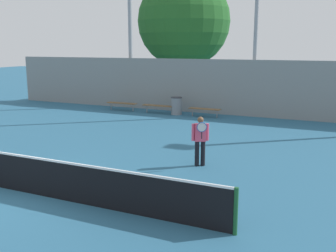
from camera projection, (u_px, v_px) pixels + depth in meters
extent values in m
plane|color=#285B7A|center=(24.00, 192.00, 10.19)|extent=(100.00, 100.00, 0.00)
cylinder|color=#195128|center=(236.00, 211.00, 7.79)|extent=(0.09, 0.09, 1.00)
cube|color=black|center=(23.00, 175.00, 10.10)|extent=(11.11, 0.03, 0.95)
cube|color=white|center=(22.00, 156.00, 10.00)|extent=(11.11, 0.04, 0.05)
cylinder|color=black|center=(197.00, 153.00, 12.37)|extent=(0.14, 0.14, 0.80)
cylinder|color=black|center=(203.00, 153.00, 12.39)|extent=(0.14, 0.14, 0.80)
cube|color=#DB4C6B|center=(200.00, 132.00, 12.25)|extent=(0.40, 0.34, 0.55)
cylinder|color=#DB4C6B|center=(193.00, 132.00, 12.23)|extent=(0.10, 0.10, 0.54)
cylinder|color=#DB4C6B|center=(207.00, 132.00, 12.26)|extent=(0.10, 0.10, 0.54)
sphere|color=brown|center=(200.00, 120.00, 12.17)|extent=(0.19, 0.19, 0.19)
cylinder|color=black|center=(202.00, 135.00, 11.98)|extent=(0.03, 0.03, 0.22)
torus|color=#28519E|center=(202.00, 127.00, 11.93)|extent=(0.29, 0.17, 0.31)
cylinder|color=silver|center=(202.00, 127.00, 11.93)|extent=(0.24, 0.13, 0.27)
cube|color=brown|center=(205.00, 109.00, 20.98)|extent=(1.74, 0.40, 0.04)
cylinder|color=gray|center=(192.00, 112.00, 21.31)|extent=(0.06, 0.06, 0.42)
cylinder|color=gray|center=(217.00, 114.00, 20.74)|extent=(0.06, 0.06, 0.42)
cube|color=brown|center=(122.00, 103.00, 23.11)|extent=(1.89, 0.40, 0.04)
cylinder|color=gray|center=(111.00, 106.00, 23.47)|extent=(0.06, 0.06, 0.42)
cylinder|color=gray|center=(133.00, 108.00, 22.84)|extent=(0.06, 0.06, 0.42)
cube|color=brown|center=(160.00, 106.00, 22.07)|extent=(2.15, 0.40, 0.04)
cylinder|color=gray|center=(147.00, 109.00, 22.47)|extent=(0.06, 0.06, 0.42)
cylinder|color=gray|center=(174.00, 111.00, 21.76)|extent=(0.06, 0.06, 0.42)
cylinder|color=#939399|center=(130.00, 24.00, 23.98)|extent=(0.24, 0.24, 10.06)
cylinder|color=#939399|center=(257.00, 14.00, 20.57)|extent=(0.20, 0.20, 10.73)
cylinder|color=gray|center=(176.00, 106.00, 21.72)|extent=(0.59, 0.59, 0.93)
cylinder|color=#333338|center=(176.00, 97.00, 21.62)|extent=(0.62, 0.62, 0.04)
cube|color=gray|center=(203.00, 86.00, 22.02)|extent=(26.08, 0.06, 3.02)
cylinder|color=brown|center=(183.00, 78.00, 28.85)|extent=(0.49, 0.49, 2.84)
sphere|color=#235B23|center=(184.00, 21.00, 28.04)|extent=(6.59, 6.59, 6.59)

